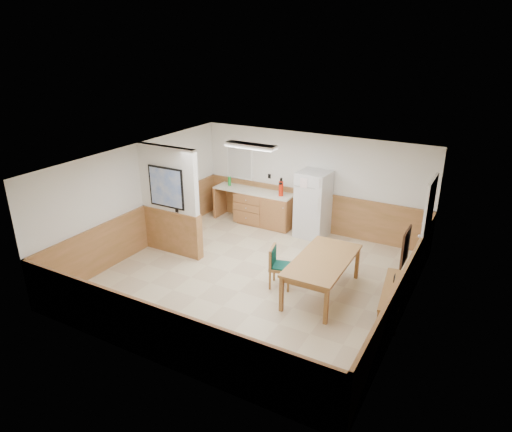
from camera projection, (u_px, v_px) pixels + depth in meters
The scene contains 20 objects.
ground at pixel (254, 279), 9.45m from camera, with size 6.00×6.00×0.00m, color beige.
ceiling at pixel (253, 161), 8.52m from camera, with size 6.00×6.00×0.02m, color white.
back_wall at pixel (312, 183), 11.42m from camera, with size 6.00×0.02×2.50m, color white.
right_wall at pixel (409, 257), 7.63m from camera, with size 0.02×6.00×2.50m, color white.
left_wall at pixel (138, 198), 10.34m from camera, with size 0.02×6.00×2.50m, color white.
wainscot_back at pixel (310, 211), 11.68m from camera, with size 6.00×0.04×1.00m, color #AE7245.
wainscot_right at pixel (403, 295), 7.92m from camera, with size 0.04×6.00×1.00m, color #AE7245.
wainscot_left at pixel (142, 229), 10.61m from camera, with size 0.04×6.00×1.00m, color #AE7245.
partition_wall at pixel (170, 202), 10.17m from camera, with size 1.50×0.20×2.50m.
kitchen_counter at pixel (263, 208), 12.00m from camera, with size 2.20×0.61×1.00m.
exterior_door at pixel (426, 228), 9.26m from camera, with size 0.07×1.02×2.15m.
kitchen_window at pixel (240, 161), 12.24m from camera, with size 0.80×0.04×1.00m.
wall_painting at pixel (405, 247), 7.29m from camera, with size 0.04×0.50×0.60m.
fluorescent_fixture at pixel (251, 146), 9.96m from camera, with size 1.20×0.30×0.09m.
refrigerator at pixel (313, 204), 11.19m from camera, with size 0.77×0.74×1.66m.
dining_table at pixel (323, 263), 8.67m from camera, with size 1.00×1.96×0.75m.
dining_bench at pixel (392, 294), 8.25m from camera, with size 0.55×1.62×0.45m.
dining_chair at pixel (277, 263), 9.02m from camera, with size 0.67×0.52×0.85m.
fire_extinguisher at pixel (281, 188), 11.49m from camera, with size 0.13×0.13×0.47m.
soap_bottle at pixel (230, 181), 12.30m from camera, with size 0.08×0.08×0.25m, color green.
Camera 1 is at (4.08, -7.22, 4.72)m, focal length 32.00 mm.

